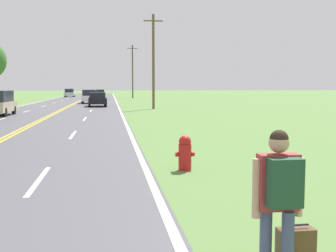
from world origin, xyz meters
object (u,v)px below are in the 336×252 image
at_px(fire_hydrant, 185,153).
at_px(car_dark_green_hatchback_distant, 100,93).
at_px(hitchhiker_person, 279,191).
at_px(car_white_hatchback_mid_far, 89,96).
at_px(car_silver_sedan_horizon, 70,93).
at_px(car_black_sedan_mid_near, 97,99).
at_px(car_maroon_hatchback_receding, 93,95).

relative_size(fire_hydrant, car_dark_green_hatchback_distant, 0.21).
bearing_deg(hitchhiker_person, car_white_hatchback_mid_far, 4.14).
bearing_deg(fire_hydrant, car_silver_sedan_horizon, 97.41).
relative_size(fire_hydrant, car_white_hatchback_mid_far, 0.21).
bearing_deg(car_dark_green_hatchback_distant, fire_hydrant, 1.36).
height_order(car_black_sedan_mid_near, car_silver_sedan_horizon, car_silver_sedan_horizon).
height_order(car_maroon_hatchback_receding, car_silver_sedan_horizon, car_silver_sedan_horizon).
bearing_deg(car_silver_sedan_horizon, car_white_hatchback_mid_far, -170.41).
distance_m(fire_hydrant, car_black_sedan_mid_near, 34.35).
relative_size(car_maroon_hatchback_receding, car_silver_sedan_horizon, 0.87).
distance_m(car_white_hatchback_mid_far, car_dark_green_hatchback_distant, 25.84).
relative_size(car_white_hatchback_mid_far, car_maroon_hatchback_receding, 1.12).
distance_m(hitchhiker_person, fire_hydrant, 6.25).
bearing_deg(car_silver_sedan_horizon, car_black_sedan_mid_near, -170.60).
bearing_deg(car_black_sedan_mid_near, car_dark_green_hatchback_distant, 178.19).
distance_m(car_white_hatchback_mid_far, car_maroon_hatchback_receding, 10.46).
height_order(car_black_sedan_mid_near, car_white_hatchback_mid_far, car_white_hatchback_mid_far).
height_order(hitchhiker_person, car_white_hatchback_mid_far, car_white_hatchback_mid_far).
xyz_separation_m(fire_hydrant, car_maroon_hatchback_receding, (-4.37, 52.90, 0.31)).
relative_size(car_black_sedan_mid_near, car_white_hatchback_mid_far, 1.06).
distance_m(hitchhiker_person, car_maroon_hatchback_receding, 59.28).
distance_m(car_maroon_hatchback_receding, car_silver_sedan_horizon, 21.78).
bearing_deg(car_black_sedan_mid_near, hitchhiker_person, 1.71).
height_order(fire_hydrant, car_silver_sedan_horizon, car_silver_sedan_horizon).
distance_m(car_maroon_hatchback_receding, car_dark_green_hatchback_distant, 15.39).
height_order(fire_hydrant, car_white_hatchback_mid_far, car_white_hatchback_mid_far).
distance_m(hitchhiker_person, car_dark_green_hatchback_distant, 74.58).
distance_m(fire_hydrant, car_white_hatchback_mid_far, 42.66).
height_order(hitchhiker_person, fire_hydrant, hitchhiker_person).
bearing_deg(car_white_hatchback_mid_far, car_maroon_hatchback_receding, 178.14).
relative_size(car_white_hatchback_mid_far, car_dark_green_hatchback_distant, 1.00).
distance_m(car_black_sedan_mid_near, car_white_hatchback_mid_far, 8.33).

